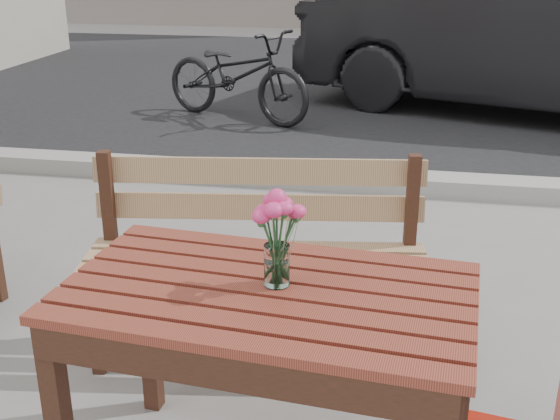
% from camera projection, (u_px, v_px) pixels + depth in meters
% --- Properties ---
extents(street, '(30.00, 8.12, 0.12)m').
position_uv_depth(street, '(360.00, 116.00, 6.90)').
color(street, black).
rests_on(street, ground).
extents(main_table, '(1.23, 0.79, 0.72)m').
position_uv_depth(main_table, '(267.00, 324.00, 2.04)').
color(main_table, '#5C2118').
rests_on(main_table, ground).
extents(main_bench, '(1.43, 0.60, 0.86)m').
position_uv_depth(main_bench, '(258.00, 233.00, 2.88)').
color(main_bench, '#946F4D').
rests_on(main_bench, ground).
extents(main_vase, '(0.16, 0.16, 0.29)m').
position_uv_depth(main_vase, '(277.00, 226.00, 1.95)').
color(main_vase, white).
rests_on(main_vase, main_table).
extents(parked_car, '(4.79, 2.93, 1.49)m').
position_uv_depth(parked_car, '(532.00, 39.00, 6.90)').
color(parked_car, black).
rests_on(parked_car, ground).
extents(bicycle, '(1.76, 1.20, 0.87)m').
position_uv_depth(bicycle, '(237.00, 75.00, 6.76)').
color(bicycle, black).
rests_on(bicycle, ground).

